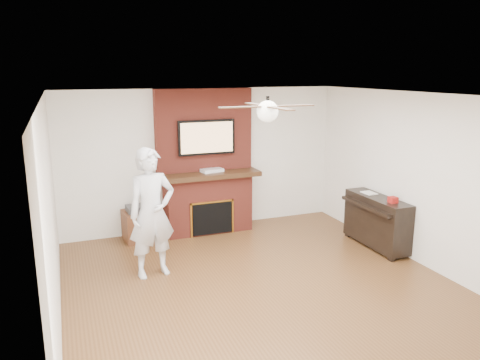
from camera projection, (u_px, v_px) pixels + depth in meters
name	position (u px, v px, depth m)	size (l,w,h in m)	color
room_shell	(266.00, 198.00, 5.82)	(5.36, 5.86, 2.86)	#503017
fireplace	(206.00, 176.00, 8.19)	(1.78, 0.64, 2.50)	maroon
tv	(207.00, 137.00, 8.00)	(1.00, 0.08, 0.60)	black
ceiling_fan	(268.00, 110.00, 5.58)	(1.21, 1.21, 0.31)	black
person	(152.00, 213.00, 6.38)	(0.66, 0.44, 1.80)	silver
side_table	(140.00, 224.00, 7.87)	(0.56, 0.56, 0.60)	#522A17
piano	(376.00, 220.00, 7.51)	(0.48, 1.28, 0.93)	black
cable_box	(212.00, 170.00, 8.11)	(0.37, 0.21, 0.05)	silver
candle_orange	(207.00, 231.00, 8.19)	(0.08, 0.08, 0.11)	orange
candle_green	(208.00, 232.00, 8.18)	(0.07, 0.07, 0.09)	#38742E
candle_cream	(214.00, 229.00, 8.25)	(0.09, 0.09, 0.12)	beige
candle_blue	(219.00, 230.00, 8.28)	(0.06, 0.06, 0.09)	#305E90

